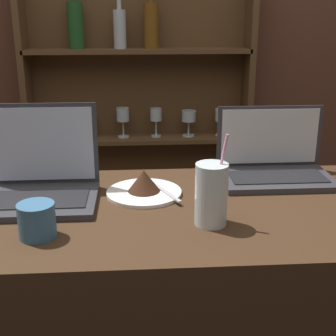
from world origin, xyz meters
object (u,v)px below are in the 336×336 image
laptop_near (42,179)px  coffee_cup (39,220)px  cake_plate (146,186)px  laptop_far (275,163)px  water_glass (213,194)px

laptop_near → coffee_cup: 0.24m
cake_plate → coffee_cup: size_ratio=2.50×
coffee_cup → laptop_far: bearing=28.6°
laptop_far → water_glass: 0.40m
water_glass → laptop_far: bearing=52.0°
cake_plate → water_glass: water_glass is taller
laptop_near → cake_plate: laptop_near is taller
laptop_near → cake_plate: size_ratio=1.46×
laptop_far → water_glass: size_ratio=1.49×
laptop_near → coffee_cup: bearing=-81.4°
laptop_near → coffee_cup: laptop_near is taller
laptop_near → laptop_far: size_ratio=0.93×
laptop_far → water_glass: bearing=-128.0°
laptop_far → cake_plate: laptop_far is taller
laptop_far → cake_plate: size_ratio=1.57×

